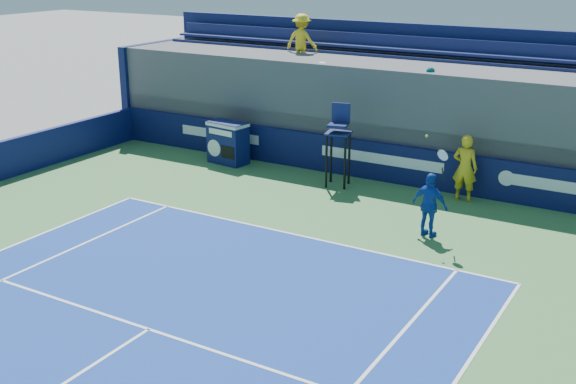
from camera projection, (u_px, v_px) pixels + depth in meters
The scene contains 6 objects.
ball_person at pixel (465, 168), 20.13m from camera, with size 0.69×0.46×1.90m, color gold.
back_hoarding at pixel (382, 162), 21.99m from camera, with size 20.40×0.21×1.20m.
match_clock at pixel (228, 142), 23.77m from camera, with size 1.40×0.88×1.40m.
umpire_chair at pixel (339, 136), 21.25m from camera, with size 0.84×0.84×2.48m.
tennis_player at pixel (430, 205), 17.61m from camera, with size 1.01×0.59×2.57m.
stadium_seating at pixel (409, 110), 23.27m from camera, with size 21.00×4.05×4.68m.
Camera 1 is at (8.33, -2.54, 6.73)m, focal length 45.00 mm.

